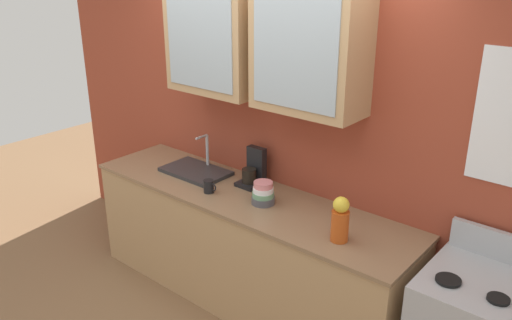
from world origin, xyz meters
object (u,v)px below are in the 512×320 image
Objects in this scene: cup_near_sink at (209,186)px; sink_faucet at (196,170)px; vase at (340,220)px; bowl_stack at (263,194)px; coffee_maker at (253,171)px.

sink_faucet is at bearing 149.94° from cup_near_sink.
vase is at bearing 0.91° from cup_near_sink.
bowl_stack is 0.70m from vase.
coffee_maker is (-0.96, 0.31, -0.04)m from vase.
coffee_maker is at bearing 161.92° from vase.
bowl_stack is 0.35m from coffee_maker.
coffee_maker is at bearing 65.42° from cup_near_sink.
sink_faucet is 0.40m from cup_near_sink.
sink_faucet is 3.24× the size of bowl_stack.
bowl_stack is at bearing -38.18° from coffee_maker.
coffee_maker reaches higher than bowl_stack.
bowl_stack is at bearing 15.53° from cup_near_sink.
cup_near_sink is at bearing -164.47° from bowl_stack.
sink_faucet is 1.83× the size of vase.
vase is 1.01m from coffee_maker.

